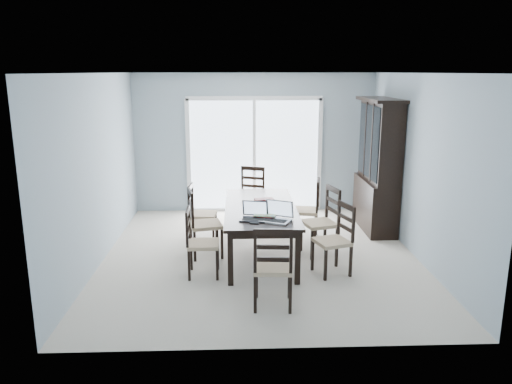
{
  "coord_description": "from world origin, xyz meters",
  "views": [
    {
      "loc": [
        -0.33,
        -6.84,
        2.62
      ],
      "look_at": [
        -0.06,
        0.0,
        0.96
      ],
      "focal_mm": 35.0,
      "sensor_mm": 36.0,
      "label": 1
    }
  ],
  "objects_px": {
    "chair_right_mid": "(326,214)",
    "cell_phone": "(254,223)",
    "china_hutch": "(378,167)",
    "game_box": "(264,201)",
    "dining_table": "(260,212)",
    "chair_right_near": "(339,231)",
    "chair_end_far": "(251,189)",
    "chair_left_far": "(197,207)",
    "laptop_dark": "(253,216)",
    "laptop_silver": "(275,217)",
    "chair_right_far": "(311,203)",
    "chair_left_near": "(196,235)",
    "chair_end_near": "(273,259)",
    "hot_tub": "(214,176)",
    "chair_left_mid": "(199,216)"
  },
  "relations": [
    {
      "from": "chair_left_far",
      "to": "chair_right_near",
      "type": "xyz_separation_m",
      "value": [
        1.95,
        -1.38,
        0.02
      ]
    },
    {
      "from": "chair_left_near",
      "to": "hot_tub",
      "type": "height_order",
      "value": "chair_left_near"
    },
    {
      "from": "chair_left_far",
      "to": "laptop_dark",
      "type": "height_order",
      "value": "chair_left_far"
    },
    {
      "from": "chair_left_near",
      "to": "hot_tub",
      "type": "relative_size",
      "value": 0.53
    },
    {
      "from": "chair_left_near",
      "to": "cell_phone",
      "type": "relative_size",
      "value": 9.08
    },
    {
      "from": "chair_left_mid",
      "to": "laptop_silver",
      "type": "bearing_deg",
      "value": 40.56
    },
    {
      "from": "game_box",
      "to": "chair_end_near",
      "type": "bearing_deg",
      "value": -90.06
    },
    {
      "from": "chair_end_near",
      "to": "hot_tub",
      "type": "height_order",
      "value": "chair_end_near"
    },
    {
      "from": "chair_right_mid",
      "to": "chair_right_far",
      "type": "height_order",
      "value": "chair_right_mid"
    },
    {
      "from": "china_hutch",
      "to": "chair_left_mid",
      "type": "height_order",
      "value": "china_hutch"
    },
    {
      "from": "dining_table",
      "to": "chair_right_near",
      "type": "xyz_separation_m",
      "value": [
        1.0,
        -0.65,
        -0.1
      ]
    },
    {
      "from": "chair_left_mid",
      "to": "chair_right_mid",
      "type": "xyz_separation_m",
      "value": [
        1.84,
        0.04,
        -0.0
      ]
    },
    {
      "from": "dining_table",
      "to": "china_hutch",
      "type": "height_order",
      "value": "china_hutch"
    },
    {
      "from": "chair_left_mid",
      "to": "chair_right_far",
      "type": "xyz_separation_m",
      "value": [
        1.72,
        0.72,
        -0.01
      ]
    },
    {
      "from": "chair_left_far",
      "to": "laptop_dark",
      "type": "relative_size",
      "value": 2.75
    },
    {
      "from": "chair_left_mid",
      "to": "chair_end_near",
      "type": "bearing_deg",
      "value": 16.27
    },
    {
      "from": "chair_right_mid",
      "to": "dining_table",
      "type": "bearing_deg",
      "value": 78.69
    },
    {
      "from": "chair_left_near",
      "to": "chair_end_near",
      "type": "height_order",
      "value": "chair_end_near"
    },
    {
      "from": "chair_left_near",
      "to": "laptop_dark",
      "type": "bearing_deg",
      "value": 89.07
    },
    {
      "from": "dining_table",
      "to": "laptop_dark",
      "type": "distance_m",
      "value": 0.7
    },
    {
      "from": "dining_table",
      "to": "chair_end_far",
      "type": "xyz_separation_m",
      "value": [
        -0.08,
        1.63,
        -0.06
      ]
    },
    {
      "from": "chair_right_near",
      "to": "game_box",
      "type": "xyz_separation_m",
      "value": [
        -0.94,
        0.82,
        0.21
      ]
    },
    {
      "from": "chair_left_far",
      "to": "cell_phone",
      "type": "distance_m",
      "value": 1.78
    },
    {
      "from": "chair_left_far",
      "to": "chair_right_mid",
      "type": "height_order",
      "value": "chair_right_mid"
    },
    {
      "from": "laptop_silver",
      "to": "laptop_dark",
      "type": "bearing_deg",
      "value": -169.07
    },
    {
      "from": "game_box",
      "to": "cell_phone",
      "type": "bearing_deg",
      "value": -100.07
    },
    {
      "from": "chair_right_mid",
      "to": "cell_phone",
      "type": "bearing_deg",
      "value": 114.25
    },
    {
      "from": "chair_end_far",
      "to": "china_hutch",
      "type": "bearing_deg",
      "value": -171.61
    },
    {
      "from": "laptop_dark",
      "to": "laptop_silver",
      "type": "height_order",
      "value": "laptop_silver"
    },
    {
      "from": "dining_table",
      "to": "chair_right_near",
      "type": "distance_m",
      "value": 1.19
    },
    {
      "from": "cell_phone",
      "to": "laptop_dark",
      "type": "bearing_deg",
      "value": 105.3
    },
    {
      "from": "game_box",
      "to": "hot_tub",
      "type": "height_order",
      "value": "hot_tub"
    },
    {
      "from": "laptop_dark",
      "to": "dining_table",
      "type": "bearing_deg",
      "value": 91.79
    },
    {
      "from": "chair_end_near",
      "to": "laptop_dark",
      "type": "bearing_deg",
      "value": 104.67
    },
    {
      "from": "chair_right_near",
      "to": "chair_end_far",
      "type": "xyz_separation_m",
      "value": [
        -1.08,
        2.28,
        0.04
      ]
    },
    {
      "from": "dining_table",
      "to": "chair_right_mid",
      "type": "relative_size",
      "value": 1.91
    },
    {
      "from": "chair_end_near",
      "to": "hot_tub",
      "type": "xyz_separation_m",
      "value": [
        -0.88,
        5.3,
        -0.17
      ]
    },
    {
      "from": "china_hutch",
      "to": "chair_right_near",
      "type": "height_order",
      "value": "china_hutch"
    },
    {
      "from": "china_hutch",
      "to": "game_box",
      "type": "relative_size",
      "value": 7.94
    },
    {
      "from": "chair_left_near",
      "to": "chair_left_mid",
      "type": "relative_size",
      "value": 0.92
    },
    {
      "from": "chair_end_far",
      "to": "laptop_dark",
      "type": "distance_m",
      "value": 2.31
    },
    {
      "from": "chair_end_near",
      "to": "cell_phone",
      "type": "relative_size",
      "value": 9.84
    },
    {
      "from": "chair_right_mid",
      "to": "chair_end_far",
      "type": "distance_m",
      "value": 1.87
    },
    {
      "from": "china_hutch",
      "to": "chair_end_near",
      "type": "xyz_separation_m",
      "value": [
        -1.96,
        -2.93,
        -0.47
      ]
    },
    {
      "from": "chair_left_near",
      "to": "cell_phone",
      "type": "distance_m",
      "value": 0.79
    },
    {
      "from": "laptop_silver",
      "to": "chair_right_far",
      "type": "bearing_deg",
      "value": 91.53
    },
    {
      "from": "chair_left_far",
      "to": "china_hutch",
      "type": "bearing_deg",
      "value": 104.72
    },
    {
      "from": "dining_table",
      "to": "game_box",
      "type": "xyz_separation_m",
      "value": [
        0.06,
        0.17,
        0.11
      ]
    },
    {
      "from": "laptop_dark",
      "to": "game_box",
      "type": "distance_m",
      "value": 0.86
    },
    {
      "from": "chair_end_far",
      "to": "cell_phone",
      "type": "relative_size",
      "value": 9.97
    }
  ]
}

